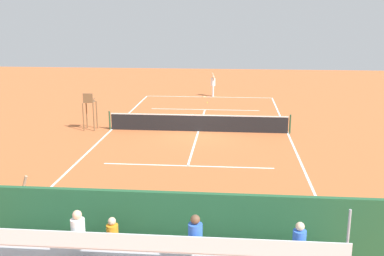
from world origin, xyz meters
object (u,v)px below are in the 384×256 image
Objects in this scene: tennis_net at (198,123)px; courtside_bench at (237,233)px; tennis_ball_near at (207,103)px; tennis_racket at (204,97)px; line_judge at (23,208)px; umpire_chair at (89,107)px; bleacher_stand at (148,256)px; tennis_player at (213,84)px; equipment_bag at (167,244)px.

tennis_net reaches higher than courtside_bench.
courtside_bench is 27.27× the size of tennis_ball_near.
tennis_racket is at bearing -80.92° from tennis_ball_near.
courtside_bench is at bearing 179.09° from line_judge.
umpire_chair reaches higher than tennis_ball_near.
tennis_ball_near is at bearing -90.20° from tennis_net.
tennis_net is 15.37m from bleacher_stand.
umpire_chair is (6.20, 0.17, 0.81)m from tennis_net.
bleacher_stand is 26.73m from tennis_player.
bleacher_stand is 2.11m from equipment_bag.
umpire_chair is at bearing -57.69° from courtside_bench.
umpire_chair is at bearing -64.41° from equipment_bag.
bleacher_stand is 5.03× the size of courtside_bench.
bleacher_stand is 15.64× the size of tennis_racket.
courtside_bench is 0.93× the size of tennis_player.
tennis_ball_near is (-6.23, -8.61, -1.28)m from umpire_chair.
umpire_chair is 10.71m from tennis_ball_near.
umpire_chair is at bearing 54.12° from tennis_ball_near.
tennis_net is 156.06× the size of tennis_ball_near.
courtside_bench is 24.34m from tennis_racket.
tennis_ball_near is (2.06, -21.72, -0.53)m from courtside_bench.
line_judge is (-2.11, 13.01, -0.30)m from umpire_chair.
umpire_chair is 13.24m from tennis_player.
courtside_bench is (-2.12, -2.10, -0.37)m from bleacher_stand.
tennis_player is 3.09m from tennis_ball_near.
umpire_chair is at bearing 62.29° from tennis_racket.
bleacher_stand is 137.27× the size of tennis_ball_near.
umpire_chair is at bearing 60.56° from tennis_player.
bleacher_stand is at bearing 89.89° from tennis_net.
bleacher_stand is 10.07× the size of equipment_bag.
tennis_net reaches higher than equipment_bag.
equipment_bag is 21.85m from tennis_ball_near.
line_judge reaches higher than tennis_racket.
tennis_ball_near reaches higher than tennis_racket.
tennis_player reaches higher than equipment_bag.
tennis_player and line_judge have the same top height.
courtside_bench is at bearing 122.31° from umpire_chair.
umpire_chair reaches higher than tennis_racket.
equipment_bag is (-0.17, -1.97, -0.75)m from bleacher_stand.
courtside_bench reaches higher than tennis_racket.
equipment_bag is 0.47× the size of line_judge.
tennis_net is 1.14× the size of bleacher_stand.
tennis_ball_near is at bearing -100.80° from line_judge.
tennis_net is at bearing 88.45° from tennis_player.
tennis_racket is (0.37, -10.94, -0.49)m from tennis_net.
tennis_net is 13.44m from courtside_bench.
tennis_player is at bearing -147.66° from tennis_racket.
umpire_chair reaches higher than tennis_net.
tennis_ball_near is at bearing 99.08° from tennis_racket.
tennis_player reaches higher than courtside_bench.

